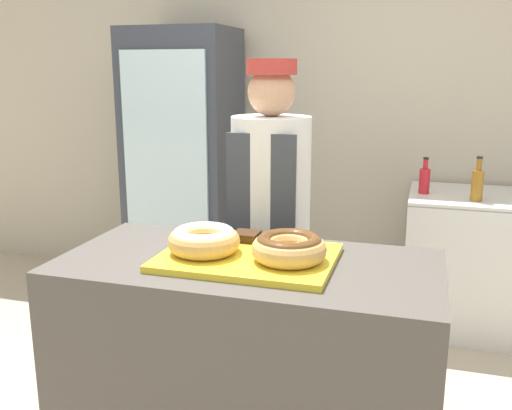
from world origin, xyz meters
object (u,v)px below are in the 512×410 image
object	(u,v)px
brownie_back_left	(246,236)
beverage_fridge	(184,167)
bottle_red	(425,180)
bottle_amber	(477,184)
donut_chocolate_glaze	(289,247)
brownie_back_right	(275,239)
chest_freezer	(483,262)
baker_person	(270,228)
serving_tray	(248,257)
donut_light_glaze	(204,239)

from	to	relation	value
brownie_back_left	beverage_fridge	xyz separation A→B (m)	(-0.95, 1.57, -0.03)
bottle_red	bottle_amber	distance (m)	0.31
donut_chocolate_glaze	brownie_back_right	size ratio (longest dim) A/B	2.71
beverage_fridge	brownie_back_left	bearing A→B (deg)	-58.82
brownie_back_left	brownie_back_right	xyz separation A→B (m)	(0.11, 0.00, 0.00)
chest_freezer	bottle_amber	bearing A→B (deg)	-116.84
brownie_back_right	baker_person	bearing A→B (deg)	107.31
donut_chocolate_glaze	bottle_red	xyz separation A→B (m)	(0.43, 1.71, -0.06)
serving_tray	donut_light_glaze	xyz separation A→B (m)	(-0.15, -0.03, 0.06)
serving_tray	bottle_red	size ratio (longest dim) A/B	2.78
bottle_red	bottle_amber	bearing A→B (deg)	-23.36
serving_tray	brownie_back_left	world-z (taller)	brownie_back_left
bottle_amber	donut_light_glaze	bearing A→B (deg)	-122.86
bottle_amber	chest_freezer	bearing A→B (deg)	63.16
serving_tray	chest_freezer	distance (m)	2.04
donut_chocolate_glaze	beverage_fridge	size ratio (longest dim) A/B	0.14
serving_tray	brownie_back_left	size ratio (longest dim) A/B	6.40
serving_tray	beverage_fridge	xyz separation A→B (m)	(-1.01, 1.73, -0.01)
donut_chocolate_glaze	bottle_amber	world-z (taller)	bottle_amber
chest_freezer	donut_light_glaze	bearing A→B (deg)	-122.30
serving_tray	bottle_red	bearing A→B (deg)	70.94
donut_light_glaze	bottle_amber	size ratio (longest dim) A/B	1.00
donut_light_glaze	bottle_red	size ratio (longest dim) A/B	1.17
chest_freezer	bottle_red	xyz separation A→B (m)	(-0.38, -0.05, 0.50)
bottle_amber	bottle_red	bearing A→B (deg)	156.64
brownie_back_right	chest_freezer	distance (m)	1.89
donut_light_glaze	chest_freezer	world-z (taller)	donut_light_glaze
serving_tray	donut_chocolate_glaze	bearing A→B (deg)	-9.63
donut_chocolate_glaze	bottle_amber	bearing A→B (deg)	65.74
serving_tray	chest_freezer	bearing A→B (deg)	61.08
brownie_back_left	baker_person	bearing A→B (deg)	94.14
serving_tray	beverage_fridge	size ratio (longest dim) A/B	0.33
chest_freezer	bottle_amber	xyz separation A→B (m)	(-0.09, -0.17, 0.52)
brownie_back_left	bottle_red	bearing A→B (deg)	67.27
beverage_fridge	chest_freezer	distance (m)	2.03
brownie_back_right	brownie_back_left	bearing A→B (deg)	180.00
chest_freezer	bottle_amber	world-z (taller)	bottle_amber
serving_tray	bottle_amber	world-z (taller)	bottle_amber
beverage_fridge	brownie_back_right	bearing A→B (deg)	-55.89
chest_freezer	baker_person	bearing A→B (deg)	-133.57
brownie_back_right	baker_person	distance (m)	0.50
brownie_back_left	brownie_back_right	bearing A→B (deg)	0.00
donut_light_glaze	bottle_red	world-z (taller)	bottle_red
serving_tray	bottle_amber	bearing A→B (deg)	60.86
donut_light_glaze	serving_tray	bearing A→B (deg)	9.63
brownie_back_right	bottle_red	bearing A→B (deg)	70.97
donut_chocolate_glaze	donut_light_glaze	bearing A→B (deg)	180.00
brownie_back_left	bottle_amber	distance (m)	1.68
serving_tray	baker_person	bearing A→B (deg)	98.16
brownie_back_left	beverage_fridge	world-z (taller)	beverage_fridge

